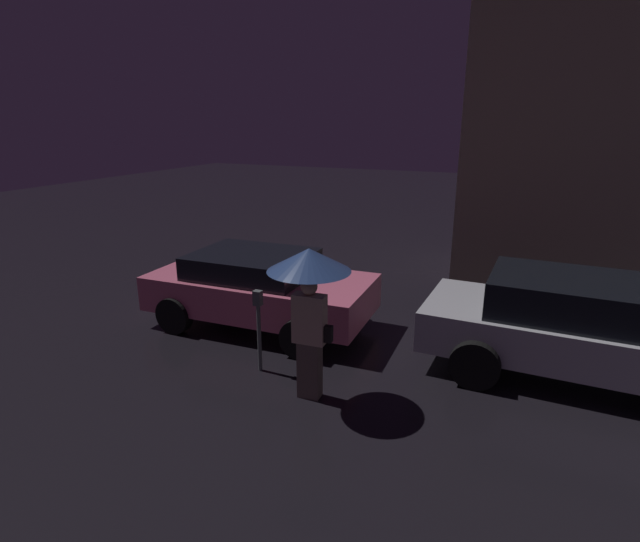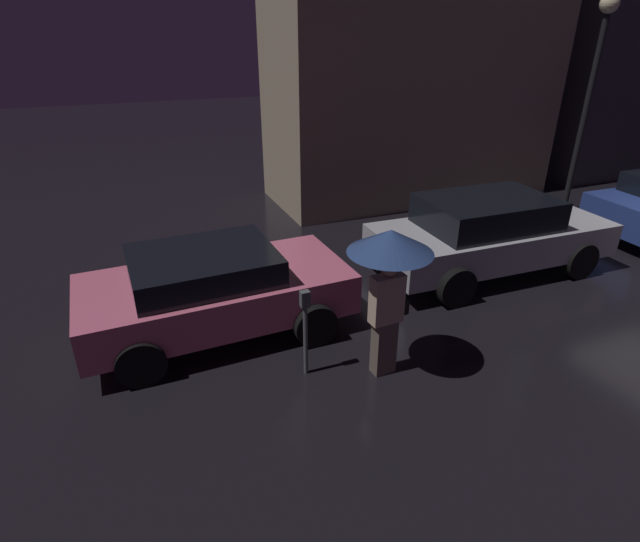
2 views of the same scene
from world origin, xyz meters
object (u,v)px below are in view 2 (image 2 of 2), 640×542
at_px(parked_car_silver, 489,233).
at_px(parking_meter, 305,324).
at_px(street_lamp_near, 595,71).
at_px(parked_car_pink, 214,289).
at_px(pedestrian_with_umbrella, 390,262).

relative_size(parked_car_silver, parking_meter, 3.60).
bearing_deg(street_lamp_near, parking_meter, -156.21).
height_order(parked_car_pink, parking_meter, parked_car_pink).
bearing_deg(parking_meter, street_lamp_near, 23.79).
bearing_deg(parked_car_pink, parked_car_silver, -0.14).
distance_m(parked_car_silver, street_lamp_near, 5.47).
distance_m(parked_car_pink, pedestrian_with_umbrella, 2.82).
bearing_deg(parking_meter, pedestrian_with_umbrella, -20.21).
distance_m(parked_car_silver, parking_meter, 4.65).
height_order(parked_car_pink, pedestrian_with_umbrella, pedestrian_with_umbrella).
bearing_deg(street_lamp_near, pedestrian_with_umbrella, -151.41).
bearing_deg(parked_car_silver, parked_car_pink, -176.68).
xyz_separation_m(parked_car_pink, street_lamp_near, (9.54, 2.29, 2.65)).
relative_size(pedestrian_with_umbrella, street_lamp_near, 0.42).
distance_m(parked_car_pink, street_lamp_near, 10.16).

